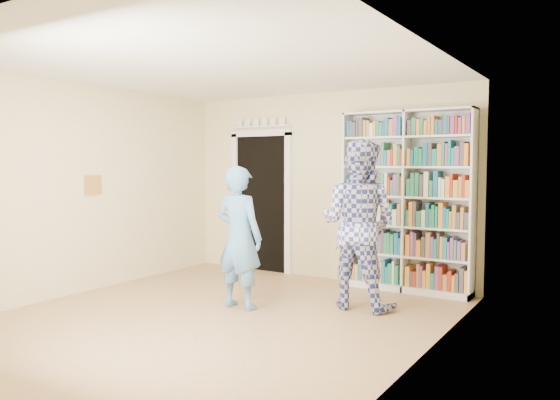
# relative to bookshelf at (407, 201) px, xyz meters

# --- Properties ---
(floor) EXTENTS (5.00, 5.00, 0.00)m
(floor) POSITION_rel_bookshelf_xyz_m (-1.29, -2.34, -1.19)
(floor) COLOR #A17E4E
(floor) RESTS_ON ground
(ceiling) EXTENTS (5.00, 5.00, 0.00)m
(ceiling) POSITION_rel_bookshelf_xyz_m (-1.29, -2.34, 1.51)
(ceiling) COLOR white
(ceiling) RESTS_ON wall_back
(wall_back) EXTENTS (4.50, 0.00, 4.50)m
(wall_back) POSITION_rel_bookshelf_xyz_m (-1.29, 0.16, 0.16)
(wall_back) COLOR beige
(wall_back) RESTS_ON floor
(wall_left) EXTENTS (0.00, 5.00, 5.00)m
(wall_left) POSITION_rel_bookshelf_xyz_m (-3.54, -2.34, 0.16)
(wall_left) COLOR beige
(wall_left) RESTS_ON floor
(wall_right) EXTENTS (0.00, 5.00, 5.00)m
(wall_right) POSITION_rel_bookshelf_xyz_m (0.96, -2.34, 0.16)
(wall_right) COLOR beige
(wall_right) RESTS_ON floor
(bookshelf) EXTENTS (1.72, 0.32, 2.36)m
(bookshelf) POSITION_rel_bookshelf_xyz_m (0.00, 0.00, 0.00)
(bookshelf) COLOR white
(bookshelf) RESTS_ON floor
(doorway) EXTENTS (1.10, 0.08, 2.43)m
(doorway) POSITION_rel_bookshelf_xyz_m (-2.39, 0.13, -0.02)
(doorway) COLOR black
(doorway) RESTS_ON floor
(wall_art) EXTENTS (0.03, 0.25, 0.25)m
(wall_art) POSITION_rel_bookshelf_xyz_m (-3.52, -2.14, 0.21)
(wall_art) COLOR brown
(wall_art) RESTS_ON wall_left
(man_blue) EXTENTS (0.61, 0.41, 1.65)m
(man_blue) POSITION_rel_bookshelf_xyz_m (-1.34, -1.86, -0.37)
(man_blue) COLOR #548ABC
(man_blue) RESTS_ON floor
(man_plaid) EXTENTS (0.96, 0.75, 1.95)m
(man_plaid) POSITION_rel_bookshelf_xyz_m (-0.19, -1.10, -0.22)
(man_plaid) COLOR navy
(man_plaid) RESTS_ON floor
(paper_sheet) EXTENTS (0.17, 0.09, 0.27)m
(paper_sheet) POSITION_rel_bookshelf_xyz_m (-0.04, -1.27, -0.30)
(paper_sheet) COLOR white
(paper_sheet) RESTS_ON man_plaid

